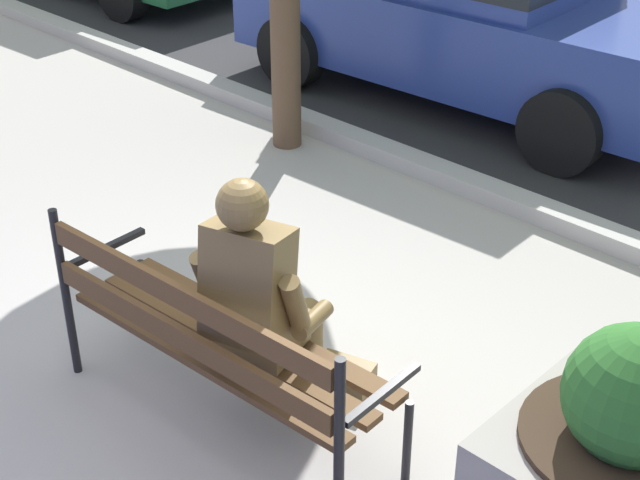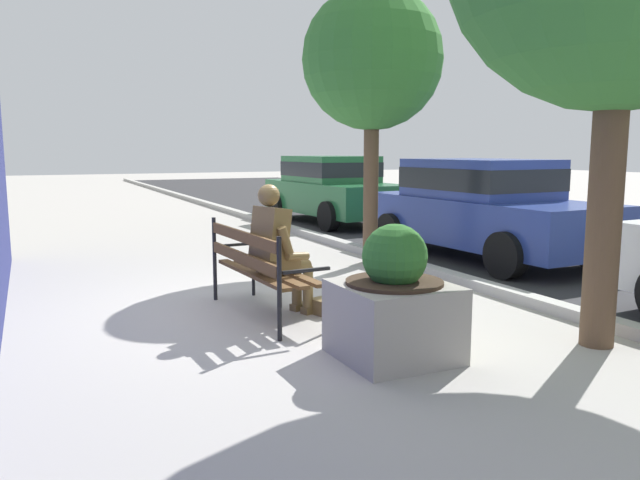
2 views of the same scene
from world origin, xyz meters
The scene contains 8 objects.
ground_plane centered at (0.00, 0.00, 0.00)m, with size 80.00×80.00×0.00m, color #ADA8A0.
curb_stone centered at (0.00, 2.90, 0.06)m, with size 60.00×0.20×0.12m, color #B2AFA8.
park_bench centered at (0.23, 0.03, 0.54)m, with size 1.83×0.63×0.95m.
bronze_statue_seated centered at (0.38, 0.25, 0.67)m, with size 0.62×0.88×1.37m.
concrete_planter centered at (1.94, 0.60, 0.44)m, with size 0.89×0.89×1.12m.
street_tree_near_bench centered at (-1.91, 2.58, 2.99)m, with size 2.05×2.05×4.04m.
parked_car_green centered at (-6.92, 4.40, 0.84)m, with size 4.18×2.08×1.56m.
parked_car_blue centered at (-1.55, 4.40, 0.84)m, with size 4.18×2.08×1.56m.
Camera 2 is at (6.17, -2.05, 1.71)m, focal length 34.93 mm.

